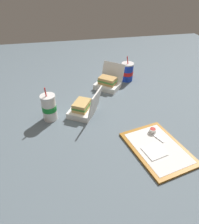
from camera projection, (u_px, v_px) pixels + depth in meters
ground_plane at (105, 113)px, 1.42m from camera, size 3.20×3.20×0.00m
food_tray at (158, 149)px, 1.15m from camera, size 0.42×0.34×0.01m
ketchup_cup at (153, 130)px, 1.24m from camera, size 0.04×0.04×0.02m
napkin_stack at (154, 151)px, 1.12m from camera, size 0.12×0.12×0.00m
plastic_fork at (156, 136)px, 1.21m from camera, size 0.11×0.05×0.00m
clamshell_sandwich_corner at (108, 83)px, 1.68m from camera, size 0.26×0.26×0.17m
clamshell_sandwich_left at (83, 108)px, 1.39m from camera, size 0.24×0.24×0.18m
soda_cup_right at (49, 107)px, 1.33m from camera, size 0.09×0.09×0.23m
soda_cup_corner at (127, 72)px, 1.77m from camera, size 0.10×0.10×0.21m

